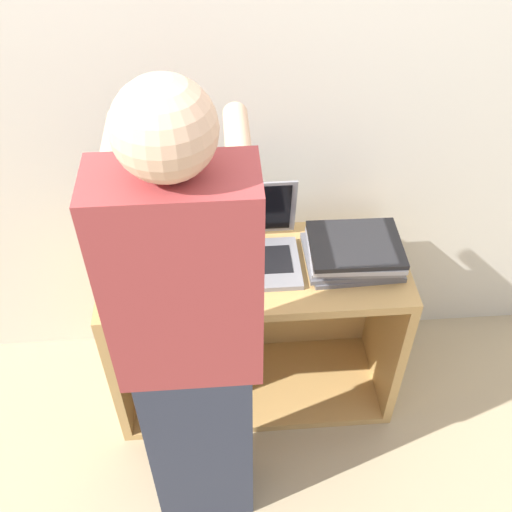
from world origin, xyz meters
TOP-DOWN VIEW (x-y plane):
  - ground_plane at (0.00, 0.00)m, footprint 12.00×12.00m
  - wall_back at (0.00, 0.58)m, footprint 8.00×0.05m
  - cart at (0.00, 0.30)m, footprint 1.12×0.47m
  - laptop_open at (0.00, 0.29)m, footprint 0.33×0.31m
  - laptop_stack_left at (-0.36, 0.23)m, footprint 0.35×0.28m
  - laptop_stack_right at (0.36, 0.24)m, footprint 0.35×0.28m
  - person at (-0.22, -0.23)m, footprint 0.40×0.53m
  - inventory_tag at (-0.36, 0.17)m, footprint 0.06×0.02m

SIDE VIEW (x-z plane):
  - ground_plane at x=0.00m, z-range 0.00..0.00m
  - cart at x=0.00m, z-range 0.00..0.74m
  - laptop_stack_right at x=0.36m, z-range 0.74..0.84m
  - laptop_open at x=0.00m, z-range 0.66..0.94m
  - laptop_stack_left at x=-0.36m, z-range 0.74..0.86m
  - inventory_tag at x=-0.36m, z-range 0.86..0.87m
  - person at x=-0.22m, z-range 0.01..1.74m
  - wall_back at x=0.00m, z-range 0.00..2.40m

